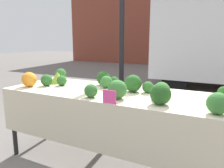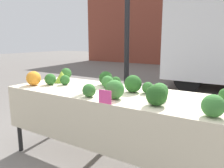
{
  "view_description": "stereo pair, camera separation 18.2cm",
  "coord_description": "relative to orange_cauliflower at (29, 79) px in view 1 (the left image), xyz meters",
  "views": [
    {
      "loc": [
        1.01,
        -1.98,
        1.34
      ],
      "look_at": [
        0.0,
        0.0,
        0.9
      ],
      "focal_mm": 35.0,
      "sensor_mm": 36.0,
      "label": 1
    },
    {
      "loc": [
        1.17,
        -1.89,
        1.34
      ],
      "look_at": [
        0.0,
        0.0,
        0.9
      ],
      "focal_mm": 35.0,
      "sensor_mm": 36.0,
      "label": 2
    }
  ],
  "objects": [
    {
      "name": "ground_plane",
      "position": [
        0.96,
        0.21,
        -0.9
      ],
      "size": [
        40.0,
        40.0,
        0.0
      ],
      "primitive_type": "plane",
      "color": "slate"
    },
    {
      "name": "building_facade",
      "position": [
        0.96,
        10.47,
        1.78
      ],
      "size": [
        16.0,
        0.6,
        5.36
      ],
      "color": "brown",
      "rests_on": "ground_plane"
    },
    {
      "name": "tent_pole",
      "position": [
        0.69,
        1.05,
        0.39
      ],
      "size": [
        0.07,
        0.07,
        2.58
      ],
      "color": "black",
      "rests_on": "ground_plane"
    },
    {
      "name": "market_table",
      "position": [
        0.96,
        0.15,
        -0.18
      ],
      "size": [
        2.33,
        0.84,
        0.82
      ],
      "color": "beige",
      "rests_on": "ground_plane"
    },
    {
      "name": "orange_cauliflower",
      "position": [
        0.0,
        0.0,
        0.0
      ],
      "size": [
        0.17,
        0.17,
        0.17
      ],
      "color": "orange",
      "rests_on": "market_table"
    },
    {
      "name": "romanesco_head",
      "position": [
        0.15,
        0.31,
        -0.01
      ],
      "size": [
        0.18,
        0.18,
        0.14
      ],
      "color": "#93B238",
      "rests_on": "market_table"
    },
    {
      "name": "broccoli_head_0",
      "position": [
        1.32,
        0.33,
        -0.03
      ],
      "size": [
        0.12,
        0.12,
        0.12
      ],
      "color": "#336B2D",
      "rests_on": "market_table"
    },
    {
      "name": "broccoli_head_1",
      "position": [
        1.97,
        -0.08,
        -0.0
      ],
      "size": [
        0.16,
        0.16,
        0.16
      ],
      "color": "#387533",
      "rests_on": "market_table"
    },
    {
      "name": "broccoli_head_2",
      "position": [
        0.3,
        0.22,
        -0.03
      ],
      "size": [
        0.12,
        0.12,
        0.12
      ],
      "color": "#2D6628",
      "rests_on": "market_table"
    },
    {
      "name": "broccoli_head_3",
      "position": [
        0.83,
        0.34,
        -0.02
      ],
      "size": [
        0.14,
        0.14,
        0.14
      ],
      "color": "#387533",
      "rests_on": "market_table"
    },
    {
      "name": "broccoli_head_4",
      "position": [
        0.9,
        -0.09,
        -0.02
      ],
      "size": [
        0.13,
        0.13,
        0.13
      ],
      "color": "#336B2D",
      "rests_on": "market_table"
    },
    {
      "name": "broccoli_head_5",
      "position": [
        0.87,
        0.45,
        -0.03
      ],
      "size": [
        0.12,
        0.12,
        0.12
      ],
      "color": "#285B23",
      "rests_on": "market_table"
    },
    {
      "name": "broccoli_head_6",
      "position": [
        0.02,
        0.53,
        -0.01
      ],
      "size": [
        0.15,
        0.15,
        0.15
      ],
      "color": "#336B2D",
      "rests_on": "market_table"
    },
    {
      "name": "broccoli_head_7",
      "position": [
        2.01,
        0.41,
        -0.03
      ],
      "size": [
        0.12,
        0.12,
        0.12
      ],
      "color": "#285B23",
      "rests_on": "market_table"
    },
    {
      "name": "broccoli_head_8",
      "position": [
        1.5,
        0.16,
        -0.01
      ],
      "size": [
        0.16,
        0.16,
        0.16
      ],
      "color": "#387533",
      "rests_on": "market_table"
    },
    {
      "name": "broccoli_head_9",
      "position": [
        0.72,
        0.47,
        -0.0
      ],
      "size": [
        0.16,
        0.16,
        0.16
      ],
      "color": "#23511E",
      "rests_on": "market_table"
    },
    {
      "name": "broccoli_head_10",
      "position": [
        1.14,
        -0.02,
        0.0
      ],
      "size": [
        0.18,
        0.18,
        0.18
      ],
      "color": "#387533",
      "rests_on": "market_table"
    },
    {
      "name": "broccoli_head_11",
      "position": [
        1.54,
        -0.03,
        0.0
      ],
      "size": [
        0.18,
        0.18,
        0.18
      ],
      "color": "#23511E",
      "rests_on": "market_table"
    },
    {
      "name": "broccoli_head_12",
      "position": [
        0.15,
        0.12,
        -0.02
      ],
      "size": [
        0.14,
        0.14,
        0.14
      ],
      "color": "#2D6628",
      "rests_on": "market_table"
    },
    {
      "name": "broccoli_head_13",
      "position": [
        1.16,
        0.3,
        0.0
      ],
      "size": [
        0.18,
        0.18,
        0.18
      ],
      "color": "#285B23",
      "rests_on": "market_table"
    },
    {
      "name": "price_sign",
      "position": [
        1.15,
        -0.2,
        -0.03
      ],
      "size": [
        0.12,
        0.01,
        0.12
      ],
      "color": "#EF4793",
      "rests_on": "market_table"
    }
  ]
}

